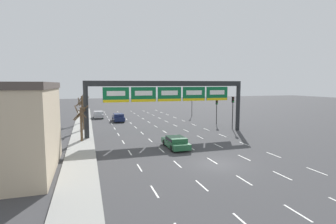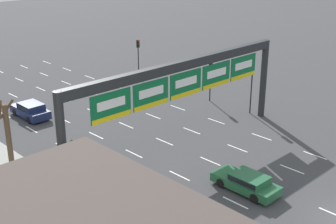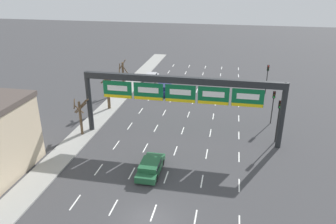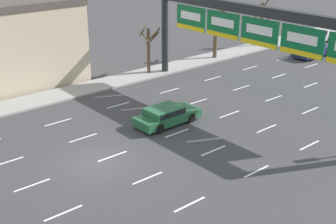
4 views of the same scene
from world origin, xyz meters
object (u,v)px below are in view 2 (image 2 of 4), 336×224
Objects in this scene: traffic_light_far_end at (252,78)px; traffic_light_near_gantry at (138,51)px; sign_gantry at (183,81)px; tree_bare_third at (7,130)px; tree_bare_closest at (67,173)px; car_navy at (31,110)px; car_green at (247,182)px; traffic_light_mid_block at (211,72)px.

traffic_light_near_gantry is at bearing 89.45° from traffic_light_far_end.
sign_gantry is at bearing -173.56° from traffic_light_far_end.
traffic_light_far_end is 22.36m from tree_bare_third.
tree_bare_third is at bearing 165.13° from traffic_light_far_end.
tree_bare_closest is 0.86× the size of tree_bare_third.
traffic_light_far_end is (15.65, -13.61, 2.76)m from car_navy.
car_green is 1.00× the size of traffic_light_near_gantry.
traffic_light_far_end is 21.99m from tree_bare_closest.
traffic_light_far_end is at bearing -90.55° from traffic_light_near_gantry.
traffic_light_far_end reaches higher than car_green.
car_green is at bearing -115.96° from traffic_light_near_gantry.
traffic_light_mid_block is at bearing 48.73° from car_green.
traffic_light_mid_block is at bearing -90.94° from traffic_light_near_gantry.
tree_bare_third reaches higher than tree_bare_closest.
tree_bare_closest is at bearing 147.28° from car_green.
sign_gantry reaches higher than tree_bare_third.
traffic_light_near_gantry is 24.29m from tree_bare_third.
car_navy is at bearing 139.00° from traffic_light_far_end.
tree_bare_third reaches higher than car_green.
tree_bare_closest is (-6.18, -16.05, 1.77)m from car_navy.
traffic_light_far_end reaches higher than traffic_light_near_gantry.
traffic_light_far_end is 1.18× the size of tree_bare_closest.
traffic_light_near_gantry is at bearing 58.88° from sign_gantry.
tree_bare_third is at bearing 88.35° from tree_bare_closest.
car_navy is at bearing 52.93° from tree_bare_third.
traffic_light_mid_block is (12.08, 13.77, 2.40)m from car_green.
sign_gantry is 4.51× the size of tree_bare_third.
tree_bare_third is at bearing -127.07° from car_navy.
tree_bare_closest is at bearing -91.65° from tree_bare_third.
sign_gantry is at bearing -121.12° from traffic_light_near_gantry.
tree_bare_third is (-9.49, 14.42, 2.11)m from car_green.
traffic_light_near_gantry is 29.04m from tree_bare_closest.
car_green is at bearing -56.66° from tree_bare_third.
sign_gantry reaches higher than car_green.
traffic_light_far_end reaches higher than car_navy.
sign_gantry is at bearing -149.17° from traffic_light_mid_block.
tree_bare_closest is (-9.72, 6.25, 1.86)m from car_green.
tree_bare_closest is (-21.99, -18.95, -0.75)m from traffic_light_near_gantry.
car_navy is 1.04× the size of traffic_light_mid_block.
tree_bare_closest reaches higher than traffic_light_mid_block.
car_green is 1.09× the size of tree_bare_closest.
sign_gantry is 20.82m from traffic_light_near_gantry.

